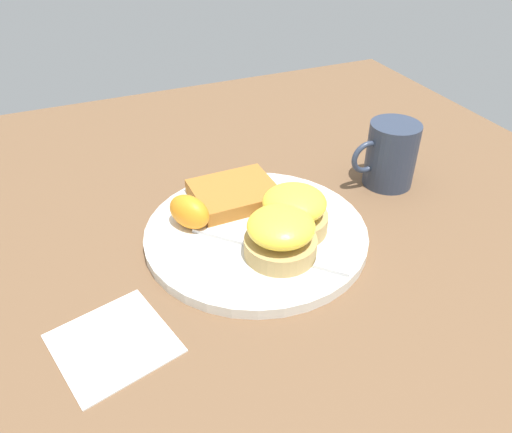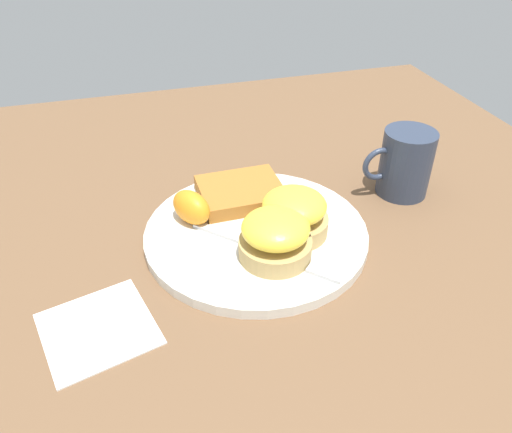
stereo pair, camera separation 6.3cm
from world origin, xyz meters
The scene contains 9 objects.
ground_plane centered at (0.00, 0.00, 0.00)m, with size 1.10×1.10×0.00m, color brown.
plate centered at (0.00, 0.00, 0.01)m, with size 0.29×0.29×0.01m, color silver.
sandwich_benedict_left centered at (-0.01, 0.06, 0.04)m, with size 0.09×0.09×0.06m.
sandwich_benedict_right centered at (-0.04, 0.02, 0.04)m, with size 0.09×0.09×0.06m.
hashbrown_patty centered at (0.00, -0.08, 0.02)m, with size 0.11×0.10×0.02m, color #A66829.
orange_wedge centered at (0.08, -0.04, 0.04)m, with size 0.06×0.04×0.04m, color orange.
fork centered at (-0.01, 0.05, 0.02)m, with size 0.16×0.16×0.00m.
cup centered at (-0.24, -0.05, 0.05)m, with size 0.11×0.07×0.10m.
napkin centered at (0.20, 0.10, 0.00)m, with size 0.11×0.11×0.00m, color white.
Camera 1 is at (0.20, 0.47, 0.40)m, focal length 35.00 mm.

